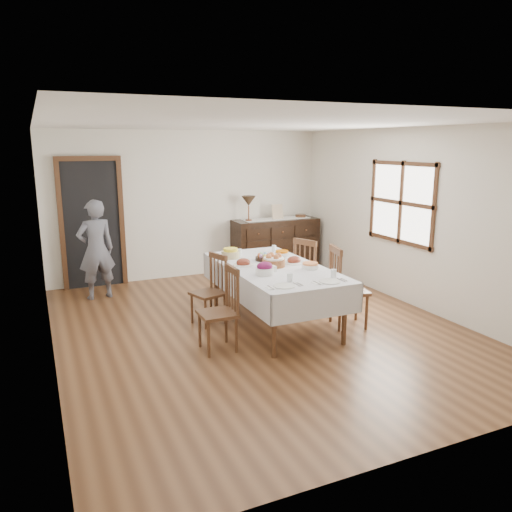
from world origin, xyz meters
name	(u,v)px	position (x,y,z in m)	size (l,w,h in m)	color
ground	(259,328)	(0.00, 0.00, 0.00)	(6.00, 6.00, 0.00)	brown
room_shell	(236,200)	(-0.15, 0.42, 1.64)	(5.02, 6.02, 2.65)	white
dining_table	(274,273)	(0.24, 0.07, 0.70)	(1.19, 2.32, 0.80)	silver
chair_left_near	(222,308)	(-0.68, -0.44, 0.50)	(0.41, 0.41, 0.99)	#4F301C
chair_left_far	(211,289)	(-0.50, 0.46, 0.47)	(0.49, 0.49, 0.93)	#4F301C
chair_right_near	(345,286)	(1.06, -0.38, 0.54)	(0.54, 0.54, 1.08)	#4F301C
chair_right_far	(310,272)	(1.06, 0.52, 0.52)	(0.56, 0.56, 1.03)	#4F301C
sideboard	(275,245)	(1.58, 2.72, 0.49)	(1.63, 0.59, 0.98)	black
person	(96,246)	(-1.74, 2.23, 0.83)	(0.52, 0.33, 1.65)	slate
bread_basket	(274,261)	(0.24, 0.06, 0.87)	(0.30, 0.30, 0.18)	brown
egg_basket	(264,258)	(0.27, 0.43, 0.83)	(0.25, 0.25, 0.10)	black
ham_platter_a	(243,263)	(-0.10, 0.29, 0.83)	(0.27, 0.27, 0.11)	white
ham_platter_b	(294,261)	(0.57, 0.13, 0.82)	(0.31, 0.31, 0.11)	white
beet_bowl	(265,269)	(-0.05, -0.27, 0.87)	(0.22, 0.22, 0.16)	white
carrot_bowl	(282,254)	(0.60, 0.53, 0.84)	(0.20, 0.20, 0.09)	white
pineapple_bowl	(231,254)	(-0.10, 0.76, 0.86)	(0.26, 0.26, 0.14)	tan
casserole_dish	(310,266)	(0.62, -0.23, 0.83)	(0.22, 0.22, 0.08)	white
butter_dish	(270,269)	(0.08, -0.16, 0.83)	(0.14, 0.09, 0.07)	white
setting_left	(286,283)	(-0.02, -0.78, 0.82)	(0.42, 0.31, 0.10)	white
setting_right	(331,279)	(0.54, -0.83, 0.82)	(0.42, 0.31, 0.10)	white
glass_far_a	(240,252)	(0.08, 0.86, 0.84)	(0.06, 0.06, 0.09)	white
glass_far_b	(274,249)	(0.64, 0.88, 0.85)	(0.06, 0.06, 0.10)	white
runner	(276,219)	(1.60, 2.74, 0.98)	(1.30, 0.35, 0.01)	white
table_lamp	(249,202)	(1.02, 2.71, 1.34)	(0.26, 0.26, 0.46)	brown
picture_frame	(277,212)	(1.61, 2.71, 1.12)	(0.22, 0.08, 0.28)	#C9B08F
deco_bowl	(300,216)	(2.12, 2.73, 1.01)	(0.20, 0.20, 0.06)	#4F301C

